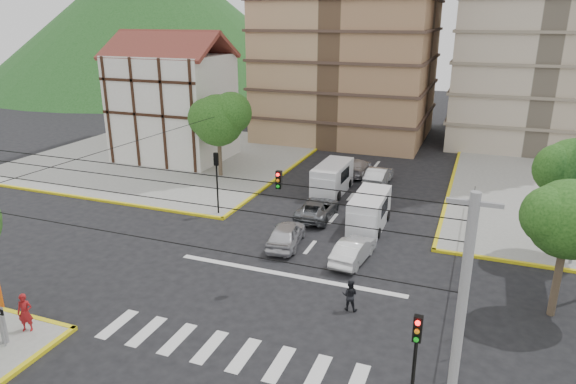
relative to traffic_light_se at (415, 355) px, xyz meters
The scene contains 24 objects.
ground 11.46m from the traffic_light_se, 135.00° to the left, with size 160.00×160.00×0.00m, color black.
sidewalk_nw 39.43m from the traffic_light_se, 135.00° to the left, with size 26.00×26.00×0.15m, color gray.
crosswalk_stripes 8.59m from the traffic_light_se, 167.01° to the left, with size 12.00×2.40×0.01m, color silver.
stop_line 12.31m from the traffic_light_se, 130.91° to the left, with size 13.00×0.40×0.01m, color silver.
tudor_building 38.67m from the traffic_light_se, 133.95° to the left, with size 10.80×8.05×12.23m.
distant_hill 100.57m from the traffic_light_se, 128.91° to the left, with size 70.00×70.00×28.00m, color #1D4A18.
park_fence 12.74m from the traffic_light_se, 84.43° to the left, with size 0.10×22.50×1.66m, color black, non-canonical shape.
tree_park_a 11.30m from the traffic_light_se, 61.72° to the left, with size 4.41×3.60×6.83m.
tree_park_c 18.09m from the traffic_light_se, 69.50° to the left, with size 4.65×3.80×7.25m.
tree_tudor 30.98m from the traffic_light_se, 129.60° to the left, with size 5.39×4.40×7.43m.
traffic_light_se is the anchor object (origin of this frame).
traffic_light_nw 22.06m from the traffic_light_se, 135.00° to the left, with size 0.28×0.22×4.40m.
traffic_light_hanging 10.09m from the traffic_light_se, 143.53° to the left, with size 18.00×9.12×0.92m.
utility_pole_se 2.37m from the traffic_light_se, 45.00° to the right, with size 1.40×0.28×9.00m.
van_right_lane 17.85m from the traffic_light_se, 106.96° to the left, with size 2.14×5.09×2.29m.
van_left_lane 24.89m from the traffic_light_se, 112.44° to the left, with size 2.20×5.27×2.36m.
car_silver_front_left 15.77m from the traffic_light_se, 126.45° to the left, with size 1.76×4.38×1.49m, color silver.
car_white_front_right 13.10m from the traffic_light_se, 112.37° to the left, with size 1.45×4.15×1.37m, color white.
car_grey_mid_left 19.91m from the traffic_light_se, 116.78° to the left, with size 2.22×4.82×1.34m, color slate.
car_silver_rear_left 30.14m from the traffic_light_se, 107.04° to the left, with size 1.98×4.86×1.41m, color silver.
car_darkgrey_mid_right 23.03m from the traffic_light_se, 105.82° to the left, with size 1.45×3.60×1.23m, color black.
car_white_rear_right 27.48m from the traffic_light_se, 103.62° to the left, with size 1.59×4.56×1.50m, color silver.
pedestrian_sw_corner 16.76m from the traffic_light_se, behind, with size 0.65×0.43×1.78m, color maroon.
pedestrian_crosswalk 8.13m from the traffic_light_se, 119.16° to the left, with size 0.77×0.60×1.58m, color black.
Camera 1 is at (8.94, -22.10, 13.33)m, focal length 32.00 mm.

